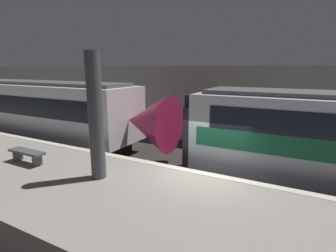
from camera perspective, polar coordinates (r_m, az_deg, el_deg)
ground_plane at (r=9.01m, az=7.59°, el=-16.16°), size 120.00×120.00×0.00m
platform at (r=6.89m, az=0.40°, el=-20.61°), size 40.00×4.68×1.10m
station_rear_barrier at (r=14.51m, az=17.17°, el=3.68°), size 50.00×0.15×4.43m
support_pillar_near at (r=7.79m, az=-15.47°, el=1.89°), size 0.43×0.43×3.69m
train_modern at (r=18.57m, az=-29.77°, el=3.26°), size 20.43×2.92×3.58m
platform_bench at (r=10.28m, az=-28.37°, el=-5.32°), size 1.50×0.40×0.45m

